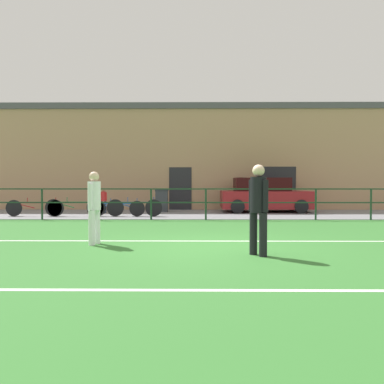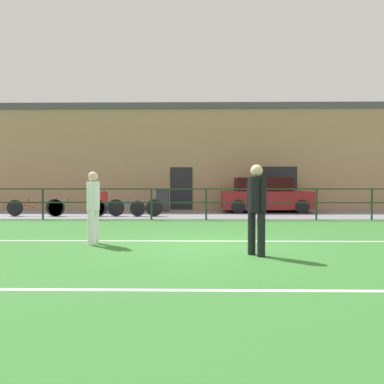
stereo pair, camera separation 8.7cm
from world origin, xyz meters
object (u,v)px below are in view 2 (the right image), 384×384
(player_striker, at_px, (93,203))
(bicycle_parked_3, at_px, (75,207))
(player_goalkeeper, at_px, (256,204))
(trash_bin_0, at_px, (163,201))
(bicycle_parked_4, at_px, (135,207))
(bicycle_parked_1, at_px, (36,208))
(parked_car_red, at_px, (266,196))
(bicycle_parked_0, at_px, (118,208))
(spectator_child, at_px, (104,199))

(player_striker, distance_m, bicycle_parked_3, 7.34)
(player_goalkeeper, xyz_separation_m, trash_bin_0, (-2.73, 10.54, -0.44))
(bicycle_parked_3, xyz_separation_m, bicycle_parked_4, (2.39, 0.00, -0.00))
(bicycle_parked_1, distance_m, bicycle_parked_3, 1.58)
(bicycle_parked_4, bearing_deg, player_goalkeeper, -66.09)
(bicycle_parked_3, bearing_deg, parked_car_red, 16.47)
(player_goalkeeper, height_order, parked_car_red, player_goalkeeper)
(parked_car_red, relative_size, bicycle_parked_0, 1.87)
(bicycle_parked_0, height_order, bicycle_parked_1, bicycle_parked_1)
(player_striker, distance_m, bicycle_parked_4, 6.88)
(player_striker, xyz_separation_m, bicycle_parked_1, (-4.15, 6.86, -0.56))
(trash_bin_0, bearing_deg, bicycle_parked_3, -143.71)
(spectator_child, xyz_separation_m, bicycle_parked_4, (1.63, -1.69, -0.27))
(player_striker, bearing_deg, parked_car_red, 163.77)
(bicycle_parked_3, distance_m, bicycle_parked_4, 2.39)
(player_goalkeeper, relative_size, player_striker, 1.06)
(player_goalkeeper, relative_size, bicycle_parked_4, 0.78)
(player_striker, bearing_deg, bicycle_parked_3, -145.39)
(player_goalkeeper, bearing_deg, bicycle_parked_3, -179.88)
(bicycle_parked_0, xyz_separation_m, bicycle_parked_3, (-1.71, -0.00, 0.03))
(parked_car_red, height_order, bicycle_parked_4, parked_car_red)
(bicycle_parked_1, xyz_separation_m, bicycle_parked_3, (1.58, -0.00, 0.02))
(parked_car_red, bearing_deg, spectator_child, -174.76)
(player_goalkeeper, distance_m, bicycle_parked_4, 8.93)
(parked_car_red, relative_size, bicycle_parked_4, 1.84)
(bicycle_parked_4, distance_m, trash_bin_0, 2.56)
(spectator_child, bearing_deg, bicycle_parked_0, 106.85)
(bicycle_parked_3, distance_m, trash_bin_0, 4.05)
(bicycle_parked_4, bearing_deg, trash_bin_0, 69.89)
(player_goalkeeper, xyz_separation_m, bicycle_parked_0, (-4.28, 8.14, -0.63))
(parked_car_red, bearing_deg, bicycle_parked_3, -163.53)
(player_striker, xyz_separation_m, spectator_child, (-1.81, 8.55, -0.28))
(bicycle_parked_0, height_order, trash_bin_0, trash_bin_0)
(bicycle_parked_1, relative_size, bicycle_parked_4, 1.05)
(bicycle_parked_0, bearing_deg, bicycle_parked_1, 180.00)
(bicycle_parked_0, distance_m, bicycle_parked_3, 1.71)
(bicycle_parked_4, relative_size, trash_bin_0, 2.16)
(spectator_child, height_order, bicycle_parked_0, spectator_child)
(parked_car_red, height_order, bicycle_parked_3, parked_car_red)
(bicycle_parked_3, bearing_deg, bicycle_parked_0, 0.00)
(player_goalkeeper, distance_m, bicycle_parked_3, 10.13)
(parked_car_red, xyz_separation_m, bicycle_parked_4, (-5.56, -2.35, -0.39))
(player_striker, bearing_deg, bicycle_parked_0, -158.81)
(player_goalkeeper, distance_m, bicycle_parked_0, 9.22)
(trash_bin_0, bearing_deg, bicycle_parked_4, -110.11)
(player_striker, xyz_separation_m, trash_bin_0, (0.70, 9.25, -0.38))
(player_striker, height_order, trash_bin_0, player_striker)
(player_goalkeeper, bearing_deg, trash_bin_0, 158.28)
(parked_car_red, bearing_deg, bicycle_parked_0, -159.35)
(player_goalkeeper, height_order, bicycle_parked_1, player_goalkeeper)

